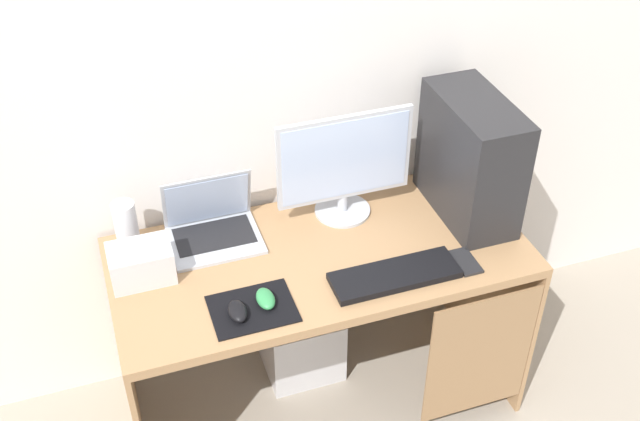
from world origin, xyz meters
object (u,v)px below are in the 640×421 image
object	(u,v)px
mouse_right	(238,311)
subwoofer	(300,338)
projector	(141,263)
cell_phone	(465,262)
speaker	(126,227)
monitor	(344,166)
keyboard	(395,275)
mouse_left	(266,299)
laptop	(213,226)
pc_tower	(471,158)

from	to	relation	value
mouse_right	subwoofer	bearing A→B (deg)	50.59
projector	cell_phone	size ratio (longest dim) A/B	1.54
speaker	projector	bearing A→B (deg)	-82.87
monitor	keyboard	bearing A→B (deg)	-84.28
speaker	cell_phone	xyz separation A→B (m)	(1.04, -0.43, -0.09)
keyboard	mouse_right	xyz separation A→B (m)	(-0.52, -0.01, 0.01)
keyboard	subwoofer	bearing A→B (deg)	119.64
monitor	subwoofer	distance (m)	0.80
projector	mouse_left	world-z (taller)	projector
laptop	keyboard	world-z (taller)	laptop
pc_tower	keyboard	xyz separation A→B (m)	(-0.38, -0.26, -0.21)
pc_tower	cell_phone	bearing A→B (deg)	-116.13
mouse_right	cell_phone	world-z (taller)	mouse_right
subwoofer	speaker	bearing A→B (deg)	174.57
monitor	laptop	size ratio (longest dim) A/B	1.57
keyboard	mouse_right	world-z (taller)	mouse_right
laptop	projector	size ratio (longest dim) A/B	1.53
monitor	laptop	world-z (taller)	monitor
projector	mouse_right	bearing A→B (deg)	-47.83
speaker	mouse_left	world-z (taller)	speaker
pc_tower	subwoofer	bearing A→B (deg)	169.17
pc_tower	mouse_left	world-z (taller)	pc_tower
pc_tower	speaker	size ratio (longest dim) A/B	2.35
pc_tower	monitor	bearing A→B (deg)	164.05
subwoofer	keyboard	bearing A→B (deg)	-60.36
mouse_right	cell_phone	size ratio (longest dim) A/B	0.74
mouse_left	subwoofer	bearing A→B (deg)	58.63
cell_phone	subwoofer	world-z (taller)	cell_phone
speaker	projector	size ratio (longest dim) A/B	0.93
laptop	cell_phone	world-z (taller)	laptop
monitor	keyboard	world-z (taller)	monitor
monitor	subwoofer	world-z (taller)	monitor
monitor	subwoofer	xyz separation A→B (m)	(-0.17, -0.01, -0.78)
mouse_left	subwoofer	world-z (taller)	mouse_left
laptop	mouse_left	world-z (taller)	laptop
pc_tower	mouse_right	size ratio (longest dim) A/B	4.57
mouse_left	cell_phone	xyz separation A→B (m)	(0.68, -0.03, -0.02)
monitor	mouse_left	xyz separation A→B (m)	(-0.39, -0.36, -0.18)
monitor	speaker	distance (m)	0.76
laptop	mouse_right	size ratio (longest dim) A/B	3.19
keyboard	mouse_left	xyz separation A→B (m)	(-0.43, 0.02, 0.01)
mouse_right	projector	bearing A→B (deg)	132.17
projector	mouse_right	xyz separation A→B (m)	(0.25, -0.27, -0.04)
speaker	mouse_right	size ratio (longest dim) A/B	1.94
laptop	projector	bearing A→B (deg)	-153.11
laptop	projector	world-z (taller)	laptop
cell_phone	mouse_right	bearing A→B (deg)	179.83
cell_phone	monitor	bearing A→B (deg)	126.78
projector	mouse_right	world-z (taller)	projector
speaker	subwoofer	size ratio (longest dim) A/B	0.64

